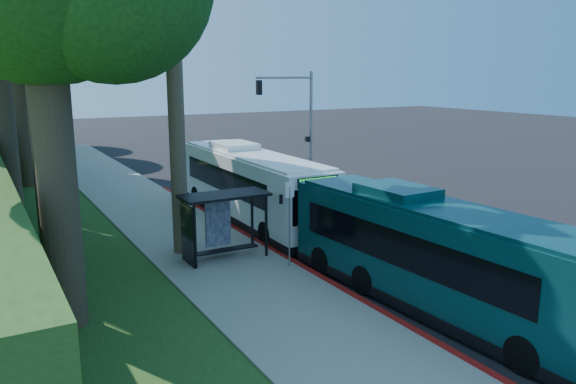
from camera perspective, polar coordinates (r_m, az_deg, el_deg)
ground at (r=27.07m, az=4.83°, el=-2.76°), size 140.00×140.00×0.00m
sidewalk at (r=23.84m, az=-9.87°, el=-4.80°), size 4.50×70.00×0.12m
red_curb at (r=21.26m, az=-0.25°, el=-6.69°), size 0.25×30.00×0.13m
grass_verge at (r=27.48m, az=-24.78°, el=-3.56°), size 8.00×70.00×0.06m
bus_shelter at (r=20.81m, az=-7.23°, el=-2.20°), size 3.20×1.51×2.55m
stop_sign_pole at (r=19.66m, az=0.15°, el=-2.11°), size 0.35×0.06×3.17m
traffic_signal_pole at (r=36.74m, az=0.98°, el=8.16°), size 4.10×0.30×7.00m
tree_2 at (r=37.83m, az=-26.08°, el=16.28°), size 8.82×8.40×15.12m
tree_4 at (r=53.73m, az=-26.70°, el=13.80°), size 8.40×8.00×14.14m
tree_5 at (r=61.74m, az=-26.15°, el=12.74°), size 7.35×7.00×12.86m
white_bus at (r=26.49m, az=-3.82°, el=0.75°), size 2.69×11.86×3.52m
teal_bus at (r=17.10m, az=14.94°, el=-6.15°), size 3.00×11.57×3.42m
pickup at (r=34.15m, az=0.72°, el=1.72°), size 2.65×5.67×1.57m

